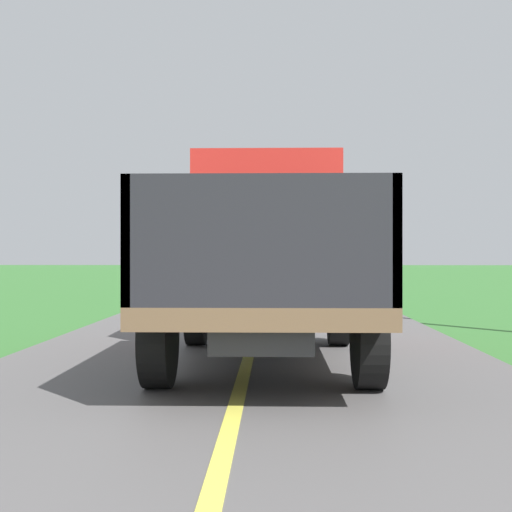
# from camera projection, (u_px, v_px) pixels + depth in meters

# --- Properties ---
(banana_truck_near) EXTENTS (2.38, 5.82, 2.80)m
(banana_truck_near) POSITION_uv_depth(u_px,v_px,m) (267.00, 251.00, 9.51)
(banana_truck_near) COLOR #2D2D30
(banana_truck_near) RESTS_ON road_surface
(banana_truck_far) EXTENTS (2.38, 5.81, 2.80)m
(banana_truck_far) POSITION_uv_depth(u_px,v_px,m) (273.00, 254.00, 25.01)
(banana_truck_far) COLOR #2D2D30
(banana_truck_far) RESTS_ON road_surface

